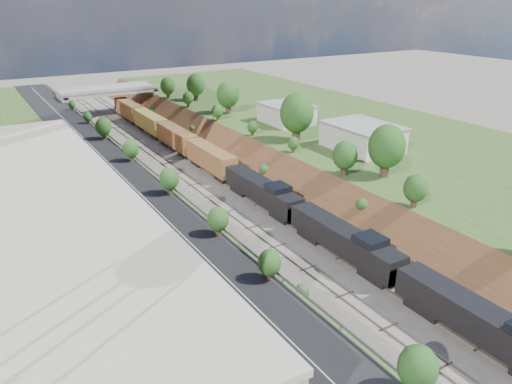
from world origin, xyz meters
name	(u,v)px	position (x,y,z in m)	size (l,w,h in m)	color
platform_right	(369,144)	(33.00, 60.00, 2.50)	(44.00, 180.00, 5.00)	#395021
embankment_left	(152,201)	(-11.00, 60.00, 0.00)	(7.07, 180.00, 7.07)	brown
embankment_right	(273,176)	(11.00, 60.00, 0.00)	(7.07, 180.00, 7.07)	brown
rail_left_track	(202,190)	(-2.60, 60.00, 0.09)	(1.58, 180.00, 0.18)	gray
rail_right_track	(231,184)	(2.60, 60.00, 0.09)	(1.58, 180.00, 0.18)	gray
road	(120,175)	(-15.50, 60.00, 5.05)	(8.00, 180.00, 0.10)	black
guardrail	(147,167)	(-11.40, 59.80, 5.55)	(0.10, 171.00, 0.70)	#99999E
commercial_building	(54,229)	(-28.00, 38.00, 8.51)	(14.30, 62.30, 7.00)	brown
overpass	(109,96)	(0.00, 122.00, 4.92)	(24.50, 8.30, 7.40)	gray
white_building_near	(362,138)	(23.50, 52.00, 7.00)	(9.00, 12.00, 4.00)	silver
white_building_far	(286,114)	(23.00, 74.00, 6.80)	(8.00, 10.00, 3.60)	silver
tree_right_large	(387,147)	(17.00, 40.00, 9.38)	(5.25, 5.25, 7.61)	#473323
tree_left_crest	(303,283)	(-11.80, 20.00, 7.04)	(2.45, 2.45, 3.55)	#473323
freight_train	(216,161)	(2.60, 65.54, 2.51)	(2.94, 118.90, 4.55)	black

